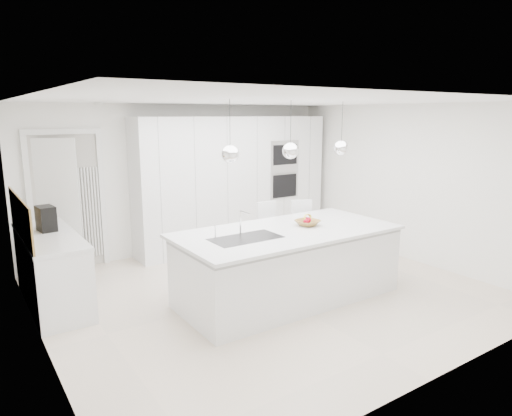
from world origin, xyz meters
TOP-DOWN VIEW (x-y plane):
  - floor at (0.00, 0.00)m, footprint 5.50×5.50m
  - wall_back at (0.00, 2.50)m, footprint 5.50×0.00m
  - wall_left at (-2.75, 0.00)m, footprint 0.00×5.00m
  - ceiling at (0.00, 0.00)m, footprint 5.50×5.50m
  - tall_cabinets at (0.80, 2.20)m, footprint 3.60×0.60m
  - oven_stack at (1.70, 1.89)m, footprint 0.62×0.04m
  - doorway_frame at (-1.95, 2.47)m, footprint 1.11×0.08m
  - hallway_door at (-2.20, 2.42)m, footprint 0.76×0.38m
  - radiator at (-1.63, 2.46)m, footprint 0.32×0.04m
  - left_base_cabinets at (-2.45, 1.20)m, footprint 0.60×1.80m
  - left_worktop at (-2.45, 1.20)m, footprint 0.62×1.82m
  - oak_backsplash at (-2.74, 1.20)m, footprint 0.02×1.80m
  - island_base at (0.10, -0.30)m, footprint 2.80×1.20m
  - island_worktop at (0.10, -0.25)m, footprint 2.84×1.40m
  - island_sink at (-0.55, -0.30)m, footprint 0.84×0.44m
  - island_tap at (-0.50, -0.10)m, footprint 0.02×0.02m
  - pendant_left at (-0.75, -0.30)m, footprint 0.20×0.20m
  - pendant_mid at (0.10, -0.30)m, footprint 0.20×0.20m
  - pendant_right at (0.95, -0.30)m, footprint 0.20×0.20m
  - fruit_bowl at (0.46, -0.22)m, footprint 0.34×0.34m
  - espresso_machine at (-2.43, 1.40)m, footprint 0.22×0.31m
  - bar_stool_left at (0.50, 0.63)m, footprint 0.36×0.49m
  - bar_stool_right at (1.08, 0.51)m, footprint 0.50×0.57m
  - apple_a at (0.49, -0.21)m, footprint 0.08×0.08m
  - apple_b at (0.41, -0.26)m, footprint 0.07×0.07m
  - apple_c at (0.49, -0.18)m, footprint 0.07×0.07m
  - banana_bunch at (0.47, -0.21)m, footprint 0.21×0.16m

SIDE VIEW (x-z plane):
  - floor at x=0.00m, z-range 0.00..0.00m
  - left_base_cabinets at x=-2.45m, z-range 0.00..0.86m
  - island_base at x=0.10m, z-range 0.00..0.86m
  - bar_stool_right at x=1.08m, z-range 0.00..1.04m
  - bar_stool_left at x=0.50m, z-range 0.00..1.05m
  - island_sink at x=-0.55m, z-range 0.73..0.91m
  - radiator at x=-1.63m, z-range 0.15..1.55m
  - left_worktop at x=-2.45m, z-range 0.86..0.90m
  - island_worktop at x=0.10m, z-range 0.86..0.90m
  - fruit_bowl at x=0.46m, z-range 0.90..0.98m
  - apple_b at x=0.41m, z-range 0.93..1.00m
  - apple_c at x=0.49m, z-range 0.93..1.00m
  - apple_a at x=0.49m, z-range 0.93..1.01m
  - hallway_door at x=-2.20m, z-range 0.00..2.00m
  - banana_bunch at x=0.47m, z-range 0.91..1.10m
  - doorway_frame at x=-1.95m, z-range -0.04..2.09m
  - island_tap at x=-0.50m, z-range 0.90..1.20m
  - espresso_machine at x=-2.43m, z-range 0.90..1.21m
  - tall_cabinets at x=0.80m, z-range 0.00..2.30m
  - oak_backsplash at x=-2.74m, z-range 0.90..1.40m
  - wall_back at x=0.00m, z-range -1.50..4.00m
  - wall_left at x=-2.75m, z-range -1.25..3.75m
  - oven_stack at x=1.70m, z-range 0.83..1.88m
  - pendant_left at x=-0.75m, z-range 1.80..2.00m
  - pendant_mid at x=0.10m, z-range 1.80..2.00m
  - pendant_right at x=0.95m, z-range 1.80..2.00m
  - ceiling at x=0.00m, z-range 2.50..2.50m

